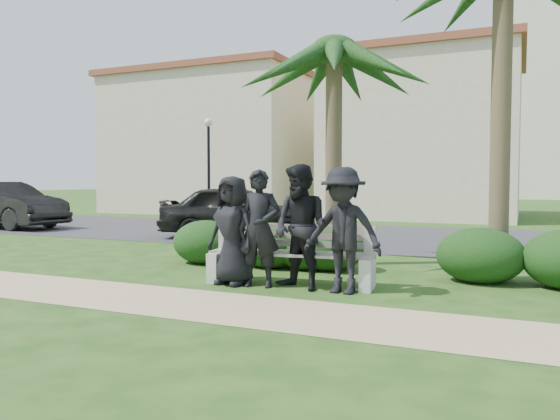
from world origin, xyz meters
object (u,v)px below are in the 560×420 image
at_px(man_a, 232,230).
at_px(car_a, 238,211).
at_px(park_bench, 291,259).
at_px(car_b, 4,205).
at_px(man_c, 301,227).
at_px(man_b, 259,228).
at_px(palm_left, 334,53).
at_px(street_lamp, 209,150).
at_px(man_d, 343,230).

bearing_deg(man_a, car_a, 129.13).
distance_m(park_bench, car_b, 14.40).
height_order(man_c, car_a, man_c).
distance_m(man_b, car_a, 7.48).
bearing_deg(man_b, palm_left, 71.10).
bearing_deg(palm_left, street_lamp, 132.03).
relative_size(man_d, car_a, 0.41).
relative_size(man_b, palm_left, 0.36).
bearing_deg(man_a, man_b, 11.55).
distance_m(man_b, car_b, 14.20).
distance_m(man_b, palm_left, 4.15).
bearing_deg(car_a, man_d, -162.39).
bearing_deg(man_a, man_d, 13.37).
xyz_separation_m(street_lamp, man_c, (9.14, -12.32, -2.00)).
xyz_separation_m(man_b, man_c, (0.66, 0.06, 0.04)).
bearing_deg(man_b, car_b, 143.28).
bearing_deg(man_a, man_c, 14.75).
bearing_deg(park_bench, man_a, -163.75).
bearing_deg(palm_left, car_b, 165.88).
xyz_separation_m(park_bench, man_a, (-0.85, -0.36, 0.45)).
relative_size(man_c, car_b, 0.39).
height_order(man_a, man_b, man_b).
bearing_deg(car_b, man_a, -112.59).
distance_m(man_a, palm_left, 4.25).
xyz_separation_m(park_bench, man_b, (-0.38, -0.36, 0.50)).
height_order(street_lamp, car_b, street_lamp).
distance_m(street_lamp, man_b, 15.15).
relative_size(man_a, man_b, 0.94).
bearing_deg(man_c, car_a, 144.57).
xyz_separation_m(park_bench, man_c, (0.28, -0.29, 0.53)).
bearing_deg(park_bench, man_c, -52.86).
distance_m(man_c, car_b, 14.77).
xyz_separation_m(park_bench, man_d, (0.94, -0.30, 0.51)).
bearing_deg(palm_left, man_c, -82.42).
xyz_separation_m(man_c, car_a, (-4.50, 6.35, -0.18)).
bearing_deg(park_bench, street_lamp, 119.63).
relative_size(park_bench, man_c, 1.41).
relative_size(street_lamp, car_a, 0.96).
distance_m(palm_left, car_a, 6.54).
height_order(man_b, man_d, man_d).
bearing_deg(man_c, street_lamp, 145.79).
relative_size(man_b, man_d, 0.99).
height_order(palm_left, car_b, palm_left).
bearing_deg(car_a, park_bench, -166.61).
xyz_separation_m(street_lamp, man_d, (9.80, -12.32, -2.03)).
bearing_deg(street_lamp, man_a, -57.12).
bearing_deg(street_lamp, car_a, -52.17).
relative_size(man_a, man_d, 0.93).
xyz_separation_m(palm_left, car_b, (-13.21, 3.32, -3.30)).
distance_m(street_lamp, man_d, 15.87).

